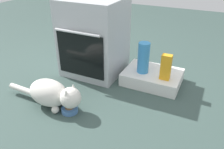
# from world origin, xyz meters

# --- Properties ---
(ground) EXTENTS (8.00, 8.00, 0.00)m
(ground) POSITION_xyz_m (0.00, 0.00, 0.00)
(ground) COLOR #384C47
(oven) EXTENTS (0.58, 0.58, 0.77)m
(oven) POSITION_xyz_m (0.05, 0.44, 0.39)
(oven) COLOR #B7BABF
(oven) RESTS_ON ground
(pantry_cabinet) EXTENTS (0.55, 0.41, 0.12)m
(pantry_cabinet) POSITION_xyz_m (0.68, 0.47, 0.06)
(pantry_cabinet) COLOR white
(pantry_cabinet) RESTS_ON ground
(food_bowl) EXTENTS (0.13, 0.13, 0.07)m
(food_bowl) POSITION_xyz_m (0.22, -0.28, 0.03)
(food_bowl) COLOR #4C7AB7
(food_bowl) RESTS_ON ground
(cat) EXTENTS (0.76, 0.23, 0.25)m
(cat) POSITION_xyz_m (0.06, -0.28, 0.13)
(cat) COLOR silver
(cat) RESTS_ON ground
(water_bottle) EXTENTS (0.11, 0.11, 0.30)m
(water_bottle) POSITION_xyz_m (0.59, 0.42, 0.27)
(water_bottle) COLOR #388CD1
(water_bottle) RESTS_ON pantry_cabinet
(juice_carton) EXTENTS (0.09, 0.06, 0.24)m
(juice_carton) POSITION_xyz_m (0.82, 0.38, 0.24)
(juice_carton) COLOR orange
(juice_carton) RESTS_ON pantry_cabinet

